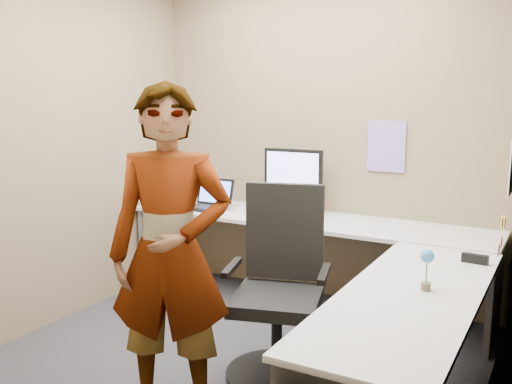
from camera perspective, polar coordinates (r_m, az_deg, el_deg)
The scene contains 20 objects.
ground at distance 3.97m, azimuth -1.38°, elevation -15.69°, with size 3.00×3.00×0.00m, color #242429.
wall_back at distance 4.76m, azimuth 6.58°, elevation 5.48°, with size 3.00×3.00×0.00m, color brown.
wall_right at distance 3.12m, azimuth 23.00°, elevation 2.29°, with size 2.70×2.70×0.00m, color brown.
wall_left at distance 4.55m, azimuth -18.02°, elevation 4.84°, with size 2.70×2.70×0.00m, color brown.
desk at distance 3.90m, azimuth 7.08°, elevation -6.98°, with size 2.98×2.58×0.73m.
paper_ream at distance 4.68m, azimuth 3.58°, elevation -1.84°, with size 0.31×0.23×0.06m, color #B41512.
monitor at distance 4.64m, azimuth 3.72°, elevation 1.93°, with size 0.50×0.16×0.47m.
laptop at distance 4.91m, azimuth -4.55°, elevation -0.90°, with size 0.36×0.30×0.25m.
trackball_mouse at distance 4.82m, azimuth -2.98°, elevation -1.54°, with size 0.12×0.08×0.07m.
origami at distance 4.33m, azimuth 5.37°, elevation -2.86°, with size 0.10×0.10×0.06m, color white.
stapler at distance 3.60m, azimuth 21.05°, elevation -6.25°, with size 0.15×0.04×0.06m, color black.
flower at distance 3.02m, azimuth 16.73°, elevation -6.83°, with size 0.07×0.07×0.22m.
calendar_purple at distance 4.57m, azimuth 12.90°, elevation 4.47°, with size 0.30×0.01×0.40m, color #846BB7.
calendar_white at distance 4.02m, azimuth 24.22°, elevation 2.36°, with size 0.01×0.28×0.38m, color white.
sticky_note_a at distance 3.72m, azimuth 23.39°, elevation -2.83°, with size 0.01×0.07×0.07m, color #F2E059.
sticky_note_b at distance 3.80m, azimuth 23.33°, elevation -4.59°, with size 0.01×0.07×0.07m, color pink.
sticky_note_c at distance 3.69m, azimuth 23.11°, elevation -5.32°, with size 0.01×0.07×0.07m, color pink.
sticky_note_d at distance 3.88m, azimuth 23.59°, elevation -2.81°, with size 0.01×0.07×0.07m, color #F2E059.
office_chair at distance 3.49m, azimuth 2.32°, elevation -11.04°, with size 0.66×0.64×1.15m.
person at distance 3.02m, azimuth -8.57°, elevation -6.17°, with size 0.65×0.43×1.78m, color #999399.
Camera 1 is at (1.83, -3.07, 1.73)m, focal length 40.00 mm.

